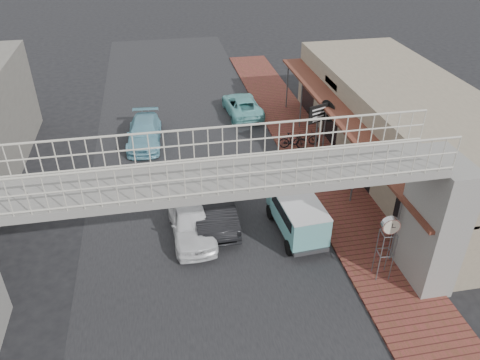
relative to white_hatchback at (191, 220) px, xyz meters
name	(u,v)px	position (x,y,z in m)	size (l,w,h in m)	color
ground	(204,233)	(0.50, -0.07, -0.71)	(120.00, 120.00, 0.00)	black
road_strip	(204,233)	(0.50, -0.07, -0.70)	(10.00, 60.00, 0.01)	black
sidewalk	(327,180)	(7.00, 2.93, -0.66)	(3.00, 40.00, 0.10)	brown
shophouse_row	(408,128)	(11.47, 3.93, 1.30)	(7.20, 18.00, 4.00)	gray
footbridge	(215,233)	(0.50, -4.07, 2.47)	(16.40, 2.40, 6.34)	gray
white_hatchback	(191,220)	(0.00, 0.00, 0.00)	(1.67, 4.16, 1.42)	white
dark_sedan	(211,200)	(1.00, 1.11, 0.11)	(1.74, 4.98, 1.64)	black
angkot_curb	(242,105)	(4.40, 11.59, -0.11)	(2.00, 4.33, 1.20)	#74CACA
angkot_far	(144,133)	(-1.76, 8.69, -0.07)	(1.80, 4.42, 1.28)	#78BCD1
angkot_van	(297,212)	(4.30, -0.77, 0.39)	(1.82, 3.62, 1.73)	black
motorcycle_near	(304,138)	(6.95, 6.66, -0.19)	(0.56, 1.60, 0.84)	black
motorcycle_far	(293,141)	(6.21, 6.34, -0.14)	(0.44, 1.55, 0.93)	black
street_clock	(390,228)	(6.63, -3.86, 1.60)	(0.67, 0.56, 2.66)	#59595B
arrow_sign	(331,111)	(7.77, 5.29, 1.96)	(1.92, 1.29, 3.18)	#59595B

